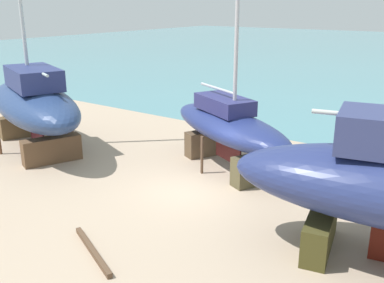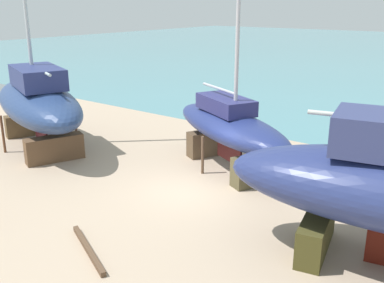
% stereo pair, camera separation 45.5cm
% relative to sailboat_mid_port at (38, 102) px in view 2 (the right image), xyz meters
% --- Properties ---
extents(ground_plane, '(42.88, 42.88, 0.00)m').
position_rel_sailboat_mid_port_xyz_m(ground_plane, '(9.14, -2.20, -2.29)').
color(ground_plane, tan).
extents(sailboat_mid_port, '(10.33, 6.55, 17.03)m').
position_rel_sailboat_mid_port_xyz_m(sailboat_mid_port, '(0.00, 0.00, 0.00)').
color(sailboat_mid_port, brown).
rests_on(sailboat_mid_port, ground).
extents(sailboat_small_center, '(8.12, 5.61, 12.25)m').
position_rel_sailboat_mid_port_xyz_m(sailboat_small_center, '(9.08, 3.11, -0.42)').
color(sailboat_small_center, brown).
rests_on(sailboat_small_center, ground).
extents(timber_short_cross, '(2.68, 1.31, 0.15)m').
position_rel_sailboat_mid_port_xyz_m(timber_short_cross, '(9.52, -5.07, -2.21)').
color(timber_short_cross, brown).
rests_on(timber_short_cross, ground).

